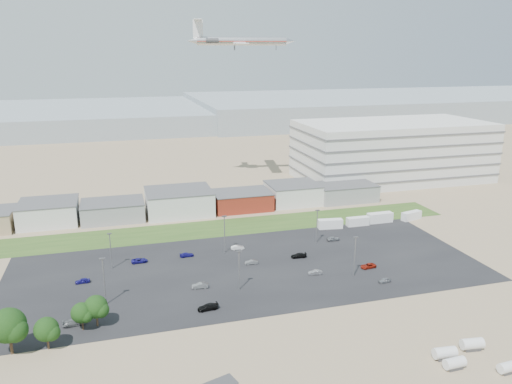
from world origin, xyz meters
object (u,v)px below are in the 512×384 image
object	(u,v)px
airliner	(242,41)
parked_car_10	(74,322)
parked_car_4	(200,286)
parked_car_11	(238,247)
storage_tank_nw	(445,353)
parked_car_12	(299,255)
parked_car_1	(315,272)
parked_car_5	(82,281)
parked_car_0	(368,266)
parked_car_7	(251,262)
parked_car_3	(208,307)
box_trailer_a	(330,224)
parked_car_8	(333,239)
parked_car_9	(139,260)
parked_car_6	(187,255)
parked_car_2	(385,280)

from	to	relation	value
airliner	parked_car_10	distance (m)	131.82
parked_car_4	parked_car_11	size ratio (longest dim) A/B	1.07
storage_tank_nw	parked_car_12	bearing A→B (deg)	99.91
airliner	parked_car_1	bearing A→B (deg)	-83.86
storage_tank_nw	parked_car_12	distance (m)	51.55
parked_car_4	parked_car_5	bearing A→B (deg)	-104.60
airliner	parked_car_0	world-z (taller)	airliner
parked_car_12	parked_car_7	bearing A→B (deg)	-81.78
storage_tank_nw	parked_car_3	bearing A→B (deg)	142.13
box_trailer_a	parked_car_7	world-z (taller)	box_trailer_a
parked_car_3	parked_car_5	bearing A→B (deg)	-133.79
parked_car_5	parked_car_8	bearing A→B (deg)	94.78
parked_car_3	parked_car_7	xyz separation A→B (m)	(15.44, 20.76, -0.11)
parked_car_0	parked_car_5	world-z (taller)	parked_car_5
parked_car_11	parked_car_12	bearing A→B (deg)	-121.27
storage_tank_nw	box_trailer_a	bearing A→B (deg)	82.68
parked_car_9	parked_car_4	bearing A→B (deg)	-147.58
parked_car_0	parked_car_8	size ratio (longest dim) A/B	1.10
parked_car_0	parked_car_10	bearing A→B (deg)	-90.17
parked_car_7	parked_car_6	bearing A→B (deg)	-115.60
box_trailer_a	parked_car_8	bearing A→B (deg)	-101.98
parked_car_9	parked_car_7	bearing A→B (deg)	-109.30
parked_car_0	parked_car_3	world-z (taller)	parked_car_3
parked_car_2	parked_car_10	xyz separation A→B (m)	(-70.79, -0.21, 0.09)
parked_car_5	parked_car_12	xyz separation A→B (m)	(55.50, 0.27, 0.03)
storage_tank_nw	parked_car_0	bearing A→B (deg)	81.48
parked_car_12	parked_car_10	bearing A→B (deg)	-64.70
parked_car_0	parked_car_4	bearing A→B (deg)	-98.10
parked_car_7	parked_car_10	distance (m)	47.05
storage_tank_nw	parked_car_8	distance (m)	60.08
storage_tank_nw	parked_car_6	size ratio (longest dim) A/B	1.08
box_trailer_a	parked_car_0	xyz separation A→B (m)	(-3.10, -30.68, -0.87)
box_trailer_a	parked_car_7	xyz separation A→B (m)	(-31.37, -20.03, -0.90)
parked_car_4	parked_car_12	distance (m)	30.70
parked_car_0	parked_car_6	bearing A→B (deg)	-122.12
parked_car_4	parked_car_1	bearing A→B (deg)	95.58
parked_car_12	parked_car_4	bearing A→B (deg)	-64.09
parked_car_2	parked_car_3	distance (m)	43.46
parked_car_2	parked_car_3	xyz separation A→B (m)	(-43.44, -1.41, 0.10)
parked_car_0	parked_car_6	xyz separation A→B (m)	(-43.83, 20.25, -0.03)
parked_car_9	parked_car_2	bearing A→B (deg)	-118.32
parked_car_5	parked_car_7	size ratio (longest dim) A/B	1.04
storage_tank_nw	parked_car_11	world-z (taller)	storage_tank_nw
storage_tank_nw	parked_car_0	distance (m)	39.94
parked_car_2	parked_car_10	distance (m)	70.79
parked_car_3	parked_car_6	xyz separation A→B (m)	(-0.12, 30.36, -0.10)
storage_tank_nw	parked_car_11	size ratio (longest dim) A/B	1.13
parked_car_0	storage_tank_nw	bearing A→B (deg)	-15.84
parked_car_12	parked_car_1	bearing A→B (deg)	6.26
parked_car_5	storage_tank_nw	bearing A→B (deg)	49.04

